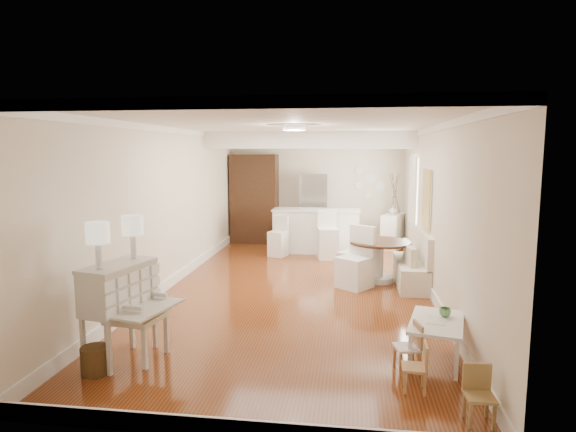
% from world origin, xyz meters
% --- Properties ---
extents(room, '(9.00, 9.04, 2.82)m').
position_xyz_m(room, '(0.04, 0.32, 1.98)').
color(room, brown).
rests_on(room, ground).
extents(secretary_bureau, '(1.07, 1.08, 1.13)m').
position_xyz_m(secretary_bureau, '(-1.70, -3.11, 0.56)').
color(secretary_bureau, beige).
rests_on(secretary_bureau, ground).
extents(gustavian_armchair, '(0.68, 0.68, 1.05)m').
position_xyz_m(gustavian_armchair, '(-1.50, -3.09, 0.52)').
color(gustavian_armchair, silver).
rests_on(gustavian_armchair, ground).
extents(wicker_basket, '(0.36, 0.36, 0.30)m').
position_xyz_m(wicker_basket, '(-1.80, -3.51, 0.15)').
color(wicker_basket, '#4E3518').
rests_on(wicker_basket, ground).
extents(kids_table, '(0.78, 1.06, 0.48)m').
position_xyz_m(kids_table, '(1.90, -2.70, 0.24)').
color(kids_table, silver).
rests_on(kids_table, ground).
extents(kids_chair_a, '(0.25, 0.25, 0.50)m').
position_xyz_m(kids_chair_a, '(1.56, -3.45, 0.25)').
color(kids_chair_a, '#B18350').
rests_on(kids_chair_a, ground).
extents(kids_chair_b, '(0.32, 0.32, 0.55)m').
position_xyz_m(kids_chair_b, '(1.54, -3.01, 0.28)').
color(kids_chair_b, '#AF7D4F').
rests_on(kids_chair_b, ground).
extents(kids_chair_c, '(0.26, 0.26, 0.52)m').
position_xyz_m(kids_chair_c, '(2.06, -3.97, 0.26)').
color(kids_chair_c, olive).
rests_on(kids_chair_c, ground).
extents(banquette, '(0.52, 1.60, 0.98)m').
position_xyz_m(banquette, '(1.99, 0.50, 0.49)').
color(banquette, silver).
rests_on(banquette, ground).
extents(dining_table, '(1.33, 1.33, 0.76)m').
position_xyz_m(dining_table, '(1.45, 0.63, 0.38)').
color(dining_table, '#3F2114').
rests_on(dining_table, ground).
extents(slip_chair_near, '(0.73, 0.73, 1.08)m').
position_xyz_m(slip_chair_near, '(0.99, 0.21, 0.54)').
color(slip_chair_near, white).
rests_on(slip_chair_near, ground).
extents(slip_chair_far, '(0.63, 0.62, 0.92)m').
position_xyz_m(slip_chair_far, '(0.96, 0.99, 0.46)').
color(slip_chair_far, silver).
rests_on(slip_chair_far, ground).
extents(breakfast_counter, '(2.05, 0.65, 1.03)m').
position_xyz_m(breakfast_counter, '(0.10, 3.10, 0.52)').
color(breakfast_counter, white).
rests_on(breakfast_counter, ground).
extents(bar_stool_left, '(0.46, 0.46, 0.91)m').
position_xyz_m(bar_stool_left, '(-0.73, 2.54, 0.45)').
color(bar_stool_left, white).
rests_on(bar_stool_left, ground).
extents(bar_stool_right, '(0.51, 0.51, 1.09)m').
position_xyz_m(bar_stool_right, '(0.41, 2.43, 0.54)').
color(bar_stool_right, white).
rests_on(bar_stool_right, ground).
extents(pantry_cabinet, '(1.20, 0.60, 2.30)m').
position_xyz_m(pantry_cabinet, '(-1.60, 4.18, 1.15)').
color(pantry_cabinet, '#381E11').
rests_on(pantry_cabinet, ground).
extents(fridge, '(0.75, 0.65, 1.80)m').
position_xyz_m(fridge, '(0.30, 4.15, 0.90)').
color(fridge, silver).
rests_on(fridge, ground).
extents(sideboard, '(0.70, 0.98, 0.86)m').
position_xyz_m(sideboard, '(1.97, 3.83, 0.43)').
color(sideboard, silver).
rests_on(sideboard, ground).
extents(pencil_cup, '(0.16, 0.16, 0.10)m').
position_xyz_m(pencil_cup, '(2.02, -2.54, 0.53)').
color(pencil_cup, '#579355').
rests_on(pencil_cup, kids_table).
extents(branch_vase, '(0.25, 0.25, 0.20)m').
position_xyz_m(branch_vase, '(1.93, 3.83, 0.96)').
color(branch_vase, silver).
rests_on(branch_vase, sideboard).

